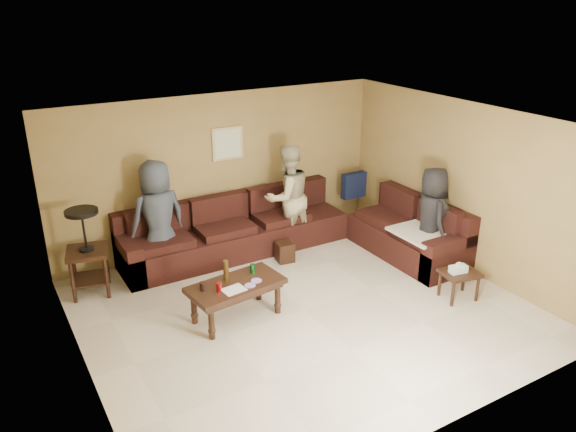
{
  "coord_description": "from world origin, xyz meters",
  "views": [
    {
      "loc": [
        -3.45,
        -5.44,
        3.94
      ],
      "look_at": [
        0.25,
        0.85,
        1.0
      ],
      "focal_mm": 35.0,
      "sensor_mm": 36.0,
      "label": 1
    }
  ],
  "objects_px": {
    "waste_bin": "(285,252)",
    "person_right": "(431,218)",
    "coffee_table": "(236,289)",
    "side_table_right": "(459,275)",
    "end_table_left": "(87,251)",
    "sectional_sofa": "(297,235)",
    "person_middle": "(287,197)",
    "person_left": "(158,218)"
  },
  "relations": [
    {
      "from": "coffee_table",
      "to": "person_left",
      "type": "bearing_deg",
      "value": 102.57
    },
    {
      "from": "side_table_right",
      "to": "person_middle",
      "type": "relative_size",
      "value": 0.32
    },
    {
      "from": "sectional_sofa",
      "to": "person_left",
      "type": "bearing_deg",
      "value": 165.58
    },
    {
      "from": "coffee_table",
      "to": "waste_bin",
      "type": "xyz_separation_m",
      "value": [
        1.37,
        1.11,
        -0.27
      ]
    },
    {
      "from": "end_table_left",
      "to": "side_table_right",
      "type": "relative_size",
      "value": 2.23
    },
    {
      "from": "end_table_left",
      "to": "waste_bin",
      "type": "distance_m",
      "value": 2.91
    },
    {
      "from": "coffee_table",
      "to": "side_table_right",
      "type": "bearing_deg",
      "value": -21.04
    },
    {
      "from": "sectional_sofa",
      "to": "person_middle",
      "type": "height_order",
      "value": "person_middle"
    },
    {
      "from": "side_table_right",
      "to": "person_left",
      "type": "distance_m",
      "value": 4.33
    },
    {
      "from": "side_table_right",
      "to": "person_left",
      "type": "relative_size",
      "value": 0.32
    },
    {
      "from": "coffee_table",
      "to": "end_table_left",
      "type": "relative_size",
      "value": 1.02
    },
    {
      "from": "waste_bin",
      "to": "person_right",
      "type": "xyz_separation_m",
      "value": [
        1.81,
        -1.23,
        0.63
      ]
    },
    {
      "from": "coffee_table",
      "to": "person_right",
      "type": "xyz_separation_m",
      "value": [
        3.18,
        -0.12,
        0.36
      ]
    },
    {
      "from": "end_table_left",
      "to": "person_middle",
      "type": "distance_m",
      "value": 3.15
    },
    {
      "from": "person_left",
      "to": "end_table_left",
      "type": "bearing_deg",
      "value": -0.33
    },
    {
      "from": "coffee_table",
      "to": "person_left",
      "type": "xyz_separation_m",
      "value": [
        -0.39,
        1.76,
        0.44
      ]
    },
    {
      "from": "waste_bin",
      "to": "person_right",
      "type": "bearing_deg",
      "value": -34.17
    },
    {
      "from": "side_table_right",
      "to": "person_right",
      "type": "relative_size",
      "value": 0.36
    },
    {
      "from": "sectional_sofa",
      "to": "person_middle",
      "type": "xyz_separation_m",
      "value": [
        0.02,
        0.34,
        0.53
      ]
    },
    {
      "from": "coffee_table",
      "to": "person_right",
      "type": "bearing_deg",
      "value": -2.18
    },
    {
      "from": "sectional_sofa",
      "to": "end_table_left",
      "type": "distance_m",
      "value": 3.16
    },
    {
      "from": "coffee_table",
      "to": "side_table_right",
      "type": "relative_size",
      "value": 2.28
    },
    {
      "from": "waste_bin",
      "to": "person_left",
      "type": "xyz_separation_m",
      "value": [
        -1.76,
        0.65,
        0.71
      ]
    },
    {
      "from": "side_table_right",
      "to": "person_left",
      "type": "height_order",
      "value": "person_left"
    },
    {
      "from": "sectional_sofa",
      "to": "end_table_left",
      "type": "relative_size",
      "value": 3.75
    },
    {
      "from": "end_table_left",
      "to": "side_table_right",
      "type": "distance_m",
      "value": 5.07
    },
    {
      "from": "sectional_sofa",
      "to": "side_table_right",
      "type": "xyz_separation_m",
      "value": [
        1.16,
        -2.32,
        0.03
      ]
    },
    {
      "from": "side_table_right",
      "to": "person_middle",
      "type": "xyz_separation_m",
      "value": [
        -1.14,
        2.65,
        0.5
      ]
    },
    {
      "from": "sectional_sofa",
      "to": "side_table_right",
      "type": "relative_size",
      "value": 8.37
    },
    {
      "from": "end_table_left",
      "to": "coffee_table",
      "type": "bearing_deg",
      "value": -47.92
    },
    {
      "from": "sectional_sofa",
      "to": "person_left",
      "type": "relative_size",
      "value": 2.69
    },
    {
      "from": "person_left",
      "to": "person_middle",
      "type": "height_order",
      "value": "person_left"
    },
    {
      "from": "side_table_right",
      "to": "waste_bin",
      "type": "height_order",
      "value": "side_table_right"
    },
    {
      "from": "person_middle",
      "to": "person_right",
      "type": "bearing_deg",
      "value": 126.47
    },
    {
      "from": "waste_bin",
      "to": "person_left",
      "type": "distance_m",
      "value": 2.0
    },
    {
      "from": "end_table_left",
      "to": "sectional_sofa",
      "type": "bearing_deg",
      "value": -7.07
    },
    {
      "from": "sectional_sofa",
      "to": "person_right",
      "type": "relative_size",
      "value": 2.97
    },
    {
      "from": "side_table_right",
      "to": "person_left",
      "type": "bearing_deg",
      "value": 138.54
    },
    {
      "from": "waste_bin",
      "to": "side_table_right",
      "type": "bearing_deg",
      "value": -56.38
    },
    {
      "from": "coffee_table",
      "to": "person_right",
      "type": "relative_size",
      "value": 0.81
    },
    {
      "from": "waste_bin",
      "to": "person_middle",
      "type": "xyz_separation_m",
      "value": [
        0.32,
        0.46,
        0.71
      ]
    },
    {
      "from": "person_left",
      "to": "sectional_sofa",
      "type": "bearing_deg",
      "value": 157.67
    }
  ]
}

